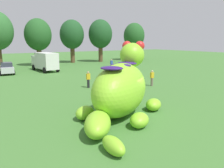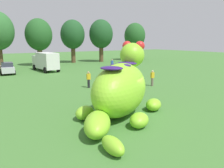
{
  "view_description": "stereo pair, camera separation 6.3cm",
  "coord_description": "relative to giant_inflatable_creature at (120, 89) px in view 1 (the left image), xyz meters",
  "views": [
    {
      "loc": [
        -8.34,
        -11.09,
        4.83
      ],
      "look_at": [
        -0.36,
        1.25,
        1.89
      ],
      "focal_mm": 34.95,
      "sensor_mm": 36.0,
      "label": 1
    },
    {
      "loc": [
        -8.29,
        -11.12,
        4.83
      ],
      "look_at": [
        -0.36,
        1.25,
        1.89
      ],
      "focal_mm": 34.95,
      "sensor_mm": 36.0,
      "label": 2
    }
  ],
  "objects": [
    {
      "name": "tree_mid_right",
      "position": [
        17.39,
        32.75,
        4.48
      ],
      "size": [
        5.37,
        5.37,
        9.53
      ],
      "color": "brown",
      "rests_on": "ground"
    },
    {
      "name": "spectator_far_side",
      "position": [
        3.59,
        5.17,
        -0.91
      ],
      "size": [
        0.38,
        0.26,
        1.71
      ],
      "color": "black",
      "rests_on": "ground"
    },
    {
      "name": "box_truck",
      "position": [
        1.93,
        23.81,
        -0.16
      ],
      "size": [
        2.91,
        6.58,
        2.95
      ],
      "color": "silver",
      "rests_on": "ground"
    },
    {
      "name": "spectator_mid_field",
      "position": [
        2.0,
        8.63,
        -0.91
      ],
      "size": [
        0.38,
        0.26,
        1.71
      ],
      "color": "black",
      "rests_on": "ground"
    },
    {
      "name": "tree_centre_right",
      "position": [
        11.06,
        34.18,
        4.31
      ],
      "size": [
        5.23,
        5.23,
        9.28
      ],
      "color": "brown",
      "rests_on": "ground"
    },
    {
      "name": "spectator_near_inflatable",
      "position": [
        12.03,
        19.76,
        -0.91
      ],
      "size": [
        0.38,
        0.26,
        1.71
      ],
      "color": "#726656",
      "rests_on": "ground"
    },
    {
      "name": "tree_right",
      "position": [
        26.39,
        31.81,
        4.18
      ],
      "size": [
        5.12,
        5.12,
        9.08
      ],
      "color": "brown",
      "rests_on": "ground"
    },
    {
      "name": "ground_plane",
      "position": [
        0.36,
        -0.23,
        -1.76
      ],
      "size": [
        160.0,
        160.0,
        0.0
      ],
      "primitive_type": "plane",
      "color": "#427533"
    },
    {
      "name": "tree_centre",
      "position": [
        3.28,
        32.11,
        4.12
      ],
      "size": [
        5.06,
        5.06,
        8.98
      ],
      "color": "brown",
      "rests_on": "ground"
    },
    {
      "name": "spectator_by_cars",
      "position": [
        8.21,
        5.76,
        -0.91
      ],
      "size": [
        0.38,
        0.26,
        1.71
      ],
      "color": "#726656",
      "rests_on": "ground"
    },
    {
      "name": "car_silver",
      "position": [
        -3.74,
        23.6,
        -0.9
      ],
      "size": [
        2.13,
        4.2,
        1.72
      ],
      "color": "#B7BABF",
      "rests_on": "ground"
    },
    {
      "name": "giant_inflatable_creature",
      "position": [
        0.0,
        0.0,
        0.0
      ],
      "size": [
        7.59,
        8.2,
        4.8
      ],
      "color": "#8CD12D",
      "rests_on": "ground"
    }
  ]
}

